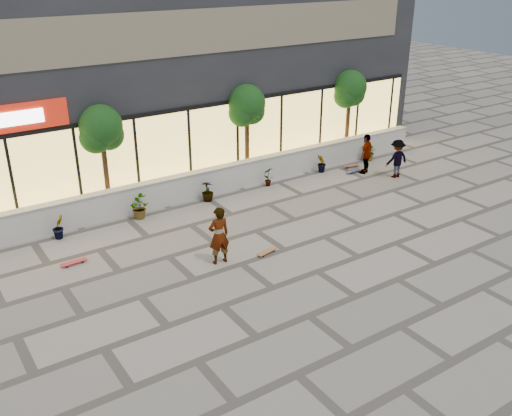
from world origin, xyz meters
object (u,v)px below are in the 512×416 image
tree_east (350,91)px  skateboard_right_near (351,166)px  skateboard_right_far (353,171)px  tree_mideast (247,108)px  skateboard_center (267,252)px  skater_right_far (397,159)px  tree_midwest (101,131)px  skater_center (219,235)px  skateboard_left (74,262)px  skater_right_near (366,154)px

tree_east → skateboard_right_near: tree_east is taller
skateboard_right_near → skateboard_right_far: bearing=-112.9°
tree_mideast → skateboard_center: 7.33m
tree_mideast → skateboard_right_near: (4.50, -1.50, -2.91)m
tree_mideast → skateboard_right_near: 5.57m
skater_right_far → tree_midwest: bearing=-10.4°
skater_center → skater_right_far: (9.87, 2.21, -0.10)m
tree_midwest → skater_center: 6.13m
skateboard_left → skateboard_right_far: size_ratio=1.03×
tree_mideast → skater_right_far: 6.61m
tree_midwest → tree_mideast: 6.00m
skater_right_near → skateboard_right_far: bearing=-61.2°
tree_mideast → skateboard_right_far: (4.11, -2.05, -2.91)m
skater_right_near → skater_center: bearing=-5.5°
skateboard_right_near → skateboard_right_far: 0.68m
tree_mideast → skateboard_right_near: bearing=-18.4°
tree_mideast → skateboard_left: 9.45m
tree_east → skateboard_right_near: (-1.00, -1.50, -2.91)m
tree_midwest → skater_right_far: (11.23, -3.40, -2.17)m
skateboard_left → skateboard_right_near: skateboard_left is taller
tree_mideast → skateboard_right_near: tree_mideast is taller
tree_mideast → tree_midwest: bearing=180.0°
skateboard_right_near → skateboard_right_far: skateboard_right_far is taller
tree_east → skateboard_center: tree_east is taller
skateboard_right_near → skater_center: bearing=-143.2°
skater_right_near → skateboard_left: size_ratio=2.18×
tree_mideast → skater_right_far: size_ratio=2.41×
skateboard_right_far → skater_right_near: bearing=-38.2°
tree_midwest → skateboard_center: (2.88, -5.96, -2.91)m
tree_mideast → skater_center: bearing=-129.6°
tree_midwest → skateboard_right_near: 11.00m
skateboard_left → skater_center: bearing=-34.6°
skater_right_far → skateboard_right_near: bearing=-62.5°
skater_right_far → skateboard_right_far: (-1.12, 1.35, -0.74)m
skater_right_near → skateboard_center: (-7.62, -3.62, -0.79)m
skateboard_right_far → tree_mideast: bearing=151.4°
tree_midwest → skater_right_far: size_ratio=2.41×
tree_east → skateboard_right_far: bearing=-124.2°
tree_east → skater_center: size_ratio=2.14×
tree_mideast → skater_right_far: tree_mideast is taller
tree_east → skateboard_right_near: 3.42m
tree_mideast → skateboard_right_far: 5.43m
skateboard_center → skateboard_right_far: size_ratio=1.01×
tree_midwest → skateboard_center: 7.23m
skateboard_center → skateboard_right_far: skateboard_right_far is taller
skater_center → skateboard_right_near: size_ratio=2.40×
skater_right_near → skater_right_far: bearing=99.4°
tree_east → skater_center: (-10.13, -5.61, -2.07)m
tree_east → skater_right_near: size_ratio=2.26×
tree_east → tree_midwest: bearing=180.0°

